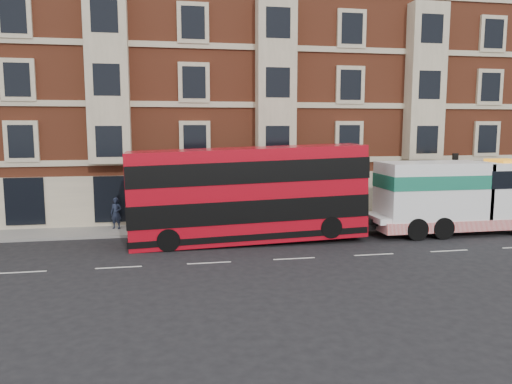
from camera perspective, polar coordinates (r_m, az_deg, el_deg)
The scene contains 8 objects.
ground at distance 23.72m, azimuth 4.38°, elevation -7.61°, with size 120.00×120.00×0.00m, color black.
sidewalk at distance 30.81m, azimuth 0.78°, elevation -3.89°, with size 90.00×3.00×0.15m, color slate.
victorian_terrace at distance 37.86m, azimuth -0.73°, elevation 13.45°, with size 45.00×12.00×20.40m.
lamp_post_west at distance 28.52m, azimuth -10.59°, elevation 0.35°, with size 0.35×0.15×4.35m.
lamp_post_east at distance 33.70m, azimuth 21.69°, elevation 1.04°, with size 0.35×0.15×4.35m.
double_decker_bus at distance 26.46m, azimuth -0.95°, elevation -0.09°, with size 12.46×2.86×5.05m.
tow_truck at distance 30.90m, azimuth 21.70°, elevation -0.39°, with size 9.98×2.95×4.16m.
pedestrian at distance 30.59m, azimuth -15.69°, elevation -2.35°, with size 0.68×0.44×1.86m, color #181F31.
Camera 1 is at (-5.95, -22.10, 6.22)m, focal length 35.00 mm.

